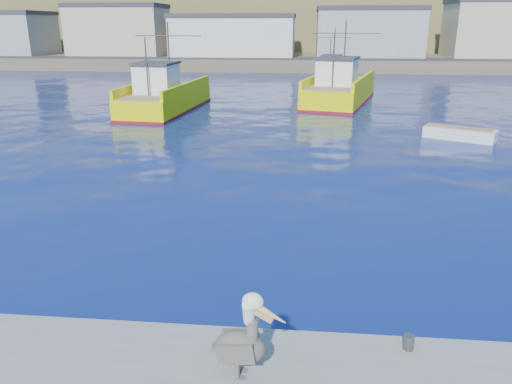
# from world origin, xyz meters

# --- Properties ---
(ground) EXTENTS (260.00, 260.00, 0.00)m
(ground) POSITION_xyz_m (0.00, 0.00, 0.00)
(ground) COLOR #061150
(ground) RESTS_ON ground
(dock_bollards) EXTENTS (36.20, 0.20, 0.30)m
(dock_bollards) POSITION_xyz_m (0.60, -3.40, 0.65)
(dock_bollards) COLOR #4C4C4C
(dock_bollards) RESTS_ON dock
(far_shore) EXTENTS (200.00, 81.00, 24.00)m
(far_shore) POSITION_xyz_m (0.00, 109.20, 8.98)
(far_shore) COLOR brown
(far_shore) RESTS_ON ground
(trawler_yellow_a) EXTENTS (5.17, 11.64, 6.52)m
(trawler_yellow_a) POSITION_xyz_m (-9.59, 25.49, 1.04)
(trawler_yellow_a) COLOR #E8E400
(trawler_yellow_a) RESTS_ON ground
(trawler_yellow_b) EXTENTS (7.03, 12.84, 6.63)m
(trawler_yellow_b) POSITION_xyz_m (3.80, 31.04, 1.09)
(trawler_yellow_b) COLOR #E8E400
(trawler_yellow_b) RESTS_ON ground
(boat_orange) EXTENTS (3.92, 7.34, 5.91)m
(boat_orange) POSITION_xyz_m (3.83, 45.05, 0.97)
(boat_orange) COLOR #DD5E26
(boat_orange) RESTS_ON ground
(skiff_mid) EXTENTS (4.03, 3.02, 0.84)m
(skiff_mid) POSITION_xyz_m (9.85, 17.57, 0.27)
(skiff_mid) COLOR silver
(skiff_mid) RESTS_ON ground
(pelican) EXTENTS (1.32, 0.61, 1.63)m
(pelican) POSITION_xyz_m (-0.01, -4.42, 1.20)
(pelican) COLOR #595451
(pelican) RESTS_ON dock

